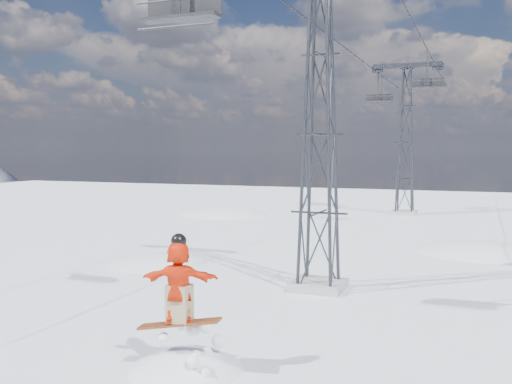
% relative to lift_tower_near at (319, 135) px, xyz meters
% --- Properties ---
extents(ground, '(120.00, 120.00, 0.00)m').
position_rel_lift_tower_near_xyz_m(ground, '(-0.80, -8.00, -5.47)').
color(ground, white).
rests_on(ground, ground).
extents(lift_tower_near, '(5.20, 1.80, 11.43)m').
position_rel_lift_tower_near_xyz_m(lift_tower_near, '(0.00, 0.00, 0.00)').
color(lift_tower_near, '#999999').
rests_on(lift_tower_near, ground).
extents(lift_tower_far, '(5.20, 1.80, 11.43)m').
position_rel_lift_tower_near_xyz_m(lift_tower_far, '(0.00, 25.00, 0.00)').
color(lift_tower_far, '#999999').
rests_on(lift_tower_far, ground).
extents(haul_cables, '(4.46, 51.00, 0.06)m').
position_rel_lift_tower_near_xyz_m(haul_cables, '(0.00, 11.50, 5.38)').
color(haul_cables, black).
rests_on(haul_cables, ground).
extents(lift_chair_near, '(2.20, 0.63, 2.73)m').
position_rel_lift_tower_near_xyz_m(lift_chair_near, '(-2.20, -5.87, 3.19)').
color(lift_chair_near, black).
rests_on(lift_chair_near, ground).
extents(lift_chair_mid, '(1.99, 0.57, 2.46)m').
position_rel_lift_tower_near_xyz_m(lift_chair_mid, '(2.20, 16.26, 3.41)').
color(lift_chair_mid, black).
rests_on(lift_chair_mid, ground).
extents(lift_chair_far, '(1.83, 0.52, 2.26)m').
position_rel_lift_tower_near_xyz_m(lift_chair_far, '(-2.20, 27.08, 3.57)').
color(lift_chair_far, black).
rests_on(lift_chair_far, ground).
extents(lift_chair_extra, '(1.96, 0.56, 2.43)m').
position_rel_lift_tower_near_xyz_m(lift_chair_extra, '(-2.20, 25.42, 3.44)').
color(lift_chair_extra, black).
rests_on(lift_chair_extra, ground).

